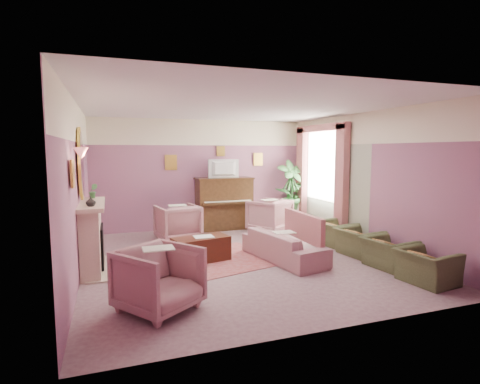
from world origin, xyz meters
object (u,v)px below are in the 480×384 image
object	(u,v)px
sofa	(284,240)
floral_armchair_right	(269,214)
piano	(224,204)
side_table	(290,212)
floral_armchair_front	(159,276)
olive_chair_a	(427,261)
olive_chair_b	(389,248)
olive_chair_c	(359,238)
floral_armchair_left	(178,221)
coffee_table	(201,249)
olive_chair_d	(335,229)
television	(224,167)

from	to	relation	value
sofa	floral_armchair_right	xyz separation A→B (m)	(0.73, 2.31, 0.08)
piano	side_table	distance (m)	1.91
floral_armchair_front	olive_chair_a	world-z (taller)	floral_armchair_front
floral_armchair_right	olive_chair_a	xyz separation A→B (m)	(0.79, -4.14, -0.11)
olive_chair_b	olive_chair_c	world-z (taller)	same
sofa	floral_armchair_left	size ratio (longest dim) A/B	2.02
olive_chair_a	olive_chair_c	bearing A→B (deg)	90.00
coffee_table	olive_chair_d	distance (m)	2.98
floral_armchair_right	floral_armchair_left	bearing A→B (deg)	-175.53
olive_chair_c	piano	bearing A→B (deg)	118.38
floral_armchair_right	side_table	xyz separation A→B (m)	(0.93, 0.68, -0.10)
television	olive_chair_b	xyz separation A→B (m)	(1.74, -3.99, -1.26)
sofa	olive_chair_d	bearing A→B (deg)	22.77
olive_chair_c	side_table	xyz separation A→B (m)	(0.14, 3.18, 0.01)
floral_armchair_right	olive_chair_a	distance (m)	4.21
olive_chair_a	side_table	bearing A→B (deg)	88.32
floral_armchair_front	side_table	xyz separation A→B (m)	(4.10, 4.47, -0.10)
coffee_table	sofa	size ratio (longest dim) A/B	0.55
floral_armchair_right	olive_chair_c	distance (m)	2.62
sofa	olive_chair_c	bearing A→B (deg)	-6.96
olive_chair_a	olive_chair_c	size ratio (longest dim) A/B	1.00
floral_armchair_front	olive_chair_c	bearing A→B (deg)	18.02
floral_armchair_left	floral_armchair_right	distance (m)	2.32
television	olive_chair_d	world-z (taller)	television
floral_armchair_right	olive_chair_b	distance (m)	3.41
coffee_table	olive_chair_c	xyz separation A→B (m)	(2.97, -0.62, 0.12)
olive_chair_b	olive_chair_c	xyz separation A→B (m)	(0.00, 0.82, 0.00)
olive_chair_a	olive_chair_b	distance (m)	0.82
olive_chair_d	floral_armchair_right	bearing A→B (deg)	115.07
sofa	olive_chair_a	distance (m)	2.37
piano	olive_chair_d	xyz separation A→B (m)	(1.74, -2.40, -0.31)
television	olive_chair_a	size ratio (longest dim) A/B	1.01
television	floral_armchair_front	bearing A→B (deg)	-116.44
olive_chair_b	olive_chair_c	distance (m)	0.82
piano	floral_armchair_left	distance (m)	1.64
television	floral_armchair_front	distance (m)	5.11
piano	olive_chair_a	world-z (taller)	piano
olive_chair_b	olive_chair_d	world-z (taller)	same
olive_chair_a	olive_chair_c	distance (m)	1.64
floral_armchair_front	television	bearing A→B (deg)	63.56
sofa	floral_armchair_right	bearing A→B (deg)	72.54
olive_chair_c	olive_chair_d	xyz separation A→B (m)	(0.00, 0.82, 0.00)
olive_chair_a	olive_chair_d	distance (m)	2.46
television	olive_chair_a	xyz separation A→B (m)	(1.74, -4.81, -1.26)
floral_armchair_front	olive_chair_b	bearing A→B (deg)	6.74
piano	sofa	size ratio (longest dim) A/B	0.77
television	side_table	bearing A→B (deg)	0.30
floral_armchair_right	olive_chair_a	world-z (taller)	floral_armchair_right
floral_armchair_left	floral_armchair_front	bearing A→B (deg)	-103.39
piano	coffee_table	xyz separation A→B (m)	(-1.23, -2.61, -0.43)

